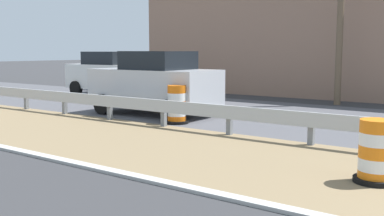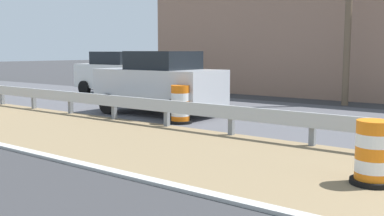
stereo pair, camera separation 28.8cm
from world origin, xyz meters
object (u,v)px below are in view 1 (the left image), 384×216
at_px(car_trailing_far_lane, 155,83).
at_px(car_distant_a, 114,73).
at_px(traffic_barrel_close, 177,106).
at_px(traffic_barrel_nearest, 376,155).

bearing_deg(car_trailing_far_lane, car_distant_a, -34.18).
distance_m(car_trailing_far_lane, car_distant_a, 6.57).
distance_m(traffic_barrel_close, car_trailing_far_lane, 2.02).
xyz_separation_m(traffic_barrel_nearest, car_trailing_far_lane, (3.74, 7.60, 0.55)).
relative_size(traffic_barrel_nearest, car_distant_a, 0.22).
height_order(traffic_barrel_close, car_trailing_far_lane, car_trailing_far_lane).
relative_size(traffic_barrel_nearest, traffic_barrel_close, 0.92).
bearing_deg(traffic_barrel_close, car_distant_a, 57.28).
bearing_deg(traffic_barrel_close, car_trailing_far_lane, 58.13).
distance_m(traffic_barrel_nearest, traffic_barrel_close, 6.53).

